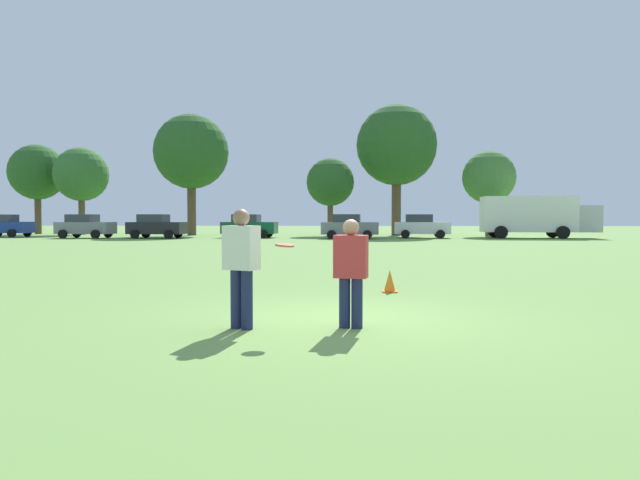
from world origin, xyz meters
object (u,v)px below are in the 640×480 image
(parked_car_mid_left, at_px, (85,226))
(box_truck, at_px, (536,215))
(parked_car_near_right, at_px, (349,226))
(frisbee, at_px, (285,245))
(parked_car_far_right, at_px, (421,226))
(parked_car_near_left, at_px, (4,226))
(parked_car_mid_right, at_px, (249,226))
(traffic_cone, at_px, (390,281))
(player_thrower, at_px, (241,262))
(player_defender, at_px, (351,267))
(parked_car_center, at_px, (156,226))

(parked_car_mid_left, bearing_deg, box_truck, 2.73)
(parked_car_near_right, bearing_deg, frisbee, -91.12)
(parked_car_far_right, bearing_deg, frisbee, -99.55)
(parked_car_near_left, height_order, parked_car_near_right, same)
(frisbee, xyz_separation_m, parked_car_near_right, (0.69, 35.15, -0.29))
(parked_car_mid_left, bearing_deg, parked_car_mid_right, 6.13)
(parked_car_mid_left, height_order, parked_car_mid_right, same)
(parked_car_near_right, bearing_deg, traffic_cone, -88.05)
(traffic_cone, distance_m, parked_car_near_left, 43.88)
(traffic_cone, xyz_separation_m, parked_car_mid_right, (-8.88, 32.29, 0.69))
(player_thrower, bearing_deg, traffic_cone, 60.54)
(player_defender, bearing_deg, parked_car_near_left, 127.28)
(parked_car_near_left, xyz_separation_m, box_truck, (42.14, -0.33, 0.83))
(traffic_cone, height_order, parked_car_far_right, parked_car_far_right)
(traffic_cone, relative_size, parked_car_near_right, 0.11)
(parked_car_mid_left, relative_size, parked_car_near_right, 1.00)
(frisbee, height_order, parked_car_far_right, parked_car_far_right)
(player_defender, relative_size, parked_car_mid_left, 0.37)
(parked_car_mid_right, height_order, parked_car_far_right, same)
(player_thrower, relative_size, player_defender, 1.09)
(box_truck, bearing_deg, parked_car_near_left, 179.55)
(player_defender, height_order, frisbee, player_defender)
(frisbee, height_order, parked_car_mid_left, parked_car_mid_left)
(frisbee, relative_size, parked_car_near_left, 0.06)
(player_defender, bearing_deg, parked_car_mid_left, 120.35)
(frisbee, distance_m, parked_car_far_right, 37.36)
(parked_car_near_left, bearing_deg, frisbee, -53.88)
(traffic_cone, relative_size, parked_car_center, 0.11)
(player_defender, bearing_deg, frisbee, -159.03)
(player_defender, bearing_deg, parked_car_mid_right, 102.50)
(parked_car_center, distance_m, parked_car_near_right, 14.65)
(traffic_cone, bearing_deg, box_truck, 68.03)
(parked_car_near_left, xyz_separation_m, parked_car_center, (13.29, -2.19, 0.00))
(parked_car_near_left, distance_m, parked_car_far_right, 33.46)
(player_thrower, xyz_separation_m, parked_car_near_right, (1.34, 34.95, -0.04))
(parked_car_mid_left, relative_size, parked_car_far_right, 1.00)
(parked_car_mid_left, height_order, parked_car_near_right, same)
(player_defender, xyz_separation_m, parked_car_far_right, (5.28, 36.49, 0.04))
(parked_car_far_right, xyz_separation_m, box_truck, (8.69, 0.19, 0.83))
(player_thrower, relative_size, frisbee, 6.31)
(frisbee, bearing_deg, player_defender, 20.97)
(frisbee, height_order, parked_car_mid_right, parked_car_mid_right)
(parked_car_mid_left, bearing_deg, traffic_cone, -55.44)
(player_defender, relative_size, frisbee, 5.78)
(box_truck, bearing_deg, traffic_cone, -111.97)
(player_thrower, distance_m, frisbee, 0.72)
(parked_car_far_right, bearing_deg, parked_car_center, -175.23)
(player_defender, relative_size, box_truck, 0.18)
(parked_car_near_right, relative_size, box_truck, 0.50)
(frisbee, distance_m, parked_car_near_right, 35.16)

